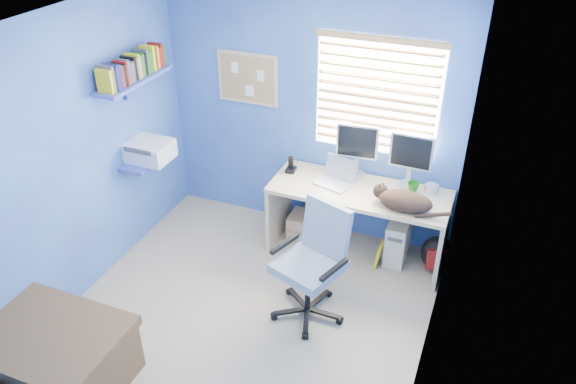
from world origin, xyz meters
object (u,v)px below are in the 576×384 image
at_px(desk, 357,222).
at_px(laptop, 334,174).
at_px(cat, 406,201).
at_px(tower_pc, 398,238).
at_px(office_chair, 312,276).

bearing_deg(desk, laptop, 177.63).
distance_m(laptop, cat, 0.75).
xyz_separation_m(desk, tower_pc, (0.40, 0.09, -0.14)).
height_order(tower_pc, office_chair, office_chair).
bearing_deg(desk, tower_pc, 12.86).
bearing_deg(office_chair, desk, 82.18).
xyz_separation_m(laptop, office_chair, (0.13, -0.95, -0.47)).
height_order(desk, tower_pc, desk).
height_order(cat, office_chair, office_chair).
height_order(desk, cat, cat).
bearing_deg(tower_pc, laptop, -173.19).
relative_size(desk, laptop, 5.12).
relative_size(cat, tower_pc, 1.06).
bearing_deg(desk, cat, -20.61).
xyz_separation_m(cat, tower_pc, (-0.06, 0.26, -0.60)).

